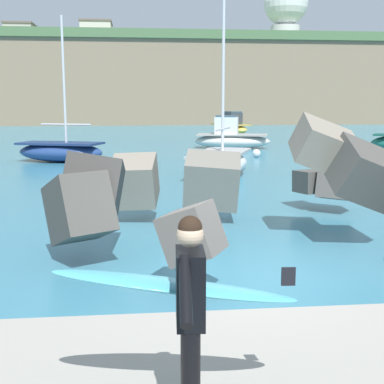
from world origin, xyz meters
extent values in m
plane|color=teal|center=(0.00, 0.00, 0.00)|extent=(400.00, 400.00, 0.00)
cube|color=#4C4944|center=(3.06, 1.81, 1.52)|extent=(1.45, 1.49, 1.60)
cube|color=slate|center=(0.37, 4.31, 1.03)|extent=(1.47, 1.54, 1.49)
cube|color=#4C4944|center=(-2.46, 1.26, 1.00)|extent=(1.47, 1.63, 1.40)
cube|color=#3D3A38|center=(-2.24, 1.75, 1.36)|extent=(1.17, 1.34, 1.35)
cube|color=#605B56|center=(-0.62, -0.54, 0.95)|extent=(1.17, 1.07, 0.98)
cube|color=gray|center=(2.49, 2.54, 1.99)|extent=(1.47, 1.27, 1.42)
cube|color=#605B56|center=(3.82, 5.13, 0.75)|extent=(1.21, 1.21, 0.91)
cube|color=gray|center=(-1.49, 4.54, 1.02)|extent=(1.27, 1.45, 1.36)
cube|color=#4C4944|center=(3.34, 5.68, 0.76)|extent=(0.98, 0.97, 0.63)
cylinder|color=black|center=(-1.01, -4.11, 0.69)|extent=(0.15, 0.15, 0.90)
cube|color=black|center=(-1.02, -4.23, 1.44)|extent=(0.24, 0.39, 0.60)
sphere|color=#DBB28E|center=(-1.02, -4.23, 1.87)|extent=(0.21, 0.21, 0.21)
sphere|color=black|center=(-1.02, -4.23, 1.92)|extent=(0.19, 0.19, 0.19)
cylinder|color=black|center=(-1.09, -4.61, 1.56)|extent=(0.12, 0.53, 0.41)
cylinder|color=black|center=(-1.00, -3.98, 1.40)|extent=(0.09, 0.09, 0.56)
ellipsoid|color=#4CB2CC|center=(-1.10, -3.91, 1.34)|extent=(2.11, 0.48, 0.37)
cube|color=black|center=(-0.15, -3.96, 1.41)|extent=(0.12, 0.03, 0.16)
ellipsoid|color=navy|center=(-5.23, 18.60, 0.48)|extent=(4.81, 3.28, 0.96)
cube|color=navy|center=(-5.23, 18.60, 0.92)|extent=(4.43, 3.02, 0.10)
cylinder|color=silver|center=(-4.91, 18.48, 4.01)|extent=(0.12, 0.12, 6.09)
cylinder|color=silver|center=(-4.91, 18.48, 1.86)|extent=(2.53, 0.97, 0.08)
ellipsoid|color=beige|center=(4.73, 25.57, 0.46)|extent=(5.20, 2.95, 0.93)
cube|color=#9C9991|center=(4.73, 25.57, 0.89)|extent=(4.79, 2.72, 0.10)
cube|color=silver|center=(4.37, 25.67, 1.48)|extent=(1.69, 1.40, 1.10)
cube|color=#334C5B|center=(4.37, 25.67, 2.09)|extent=(1.53, 1.26, 0.12)
ellipsoid|color=#EAC64C|center=(7.52, 41.55, 0.48)|extent=(3.46, 5.73, 0.97)
cube|color=#AF9539|center=(7.52, 41.55, 0.93)|extent=(3.18, 5.27, 0.10)
cube|color=#33383D|center=(7.64, 41.16, 1.51)|extent=(1.62, 1.89, 1.09)
cube|color=#334C5B|center=(7.64, 41.16, 2.12)|extent=(1.45, 1.70, 0.12)
ellipsoid|color=white|center=(1.90, 12.51, 0.48)|extent=(3.55, 5.27, 0.97)
cube|color=#ACACAC|center=(1.90, 12.51, 0.93)|extent=(3.27, 4.85, 0.10)
cylinder|color=silver|center=(2.03, 12.85, 4.38)|extent=(0.12, 0.12, 6.82)
cylinder|color=silver|center=(2.03, 12.85, 1.87)|extent=(1.11, 2.78, 0.08)
sphere|color=silver|center=(5.03, 19.79, 0.22)|extent=(0.44, 0.44, 0.44)
cube|color=#847056|center=(0.37, 83.12, 5.70)|extent=(79.97, 39.69, 11.41)
cube|color=#4C6B42|center=(0.37, 83.12, 12.01)|extent=(81.57, 40.48, 1.20)
cylinder|color=silver|center=(23.64, 81.07, 14.21)|extent=(4.81, 4.81, 3.20)
sphere|color=white|center=(23.64, 81.07, 19.48)|extent=(7.34, 7.34, 7.34)
cube|color=beige|center=(-8.37, 91.60, 14.91)|extent=(5.36, 6.77, 4.60)
cube|color=#66564C|center=(-8.37, 91.60, 17.36)|extent=(5.63, 7.11, 0.30)
cube|color=#B2ADA3|center=(-21.94, 92.89, 14.70)|extent=(4.85, 7.18, 4.18)
cube|color=#66564C|center=(-21.94, 92.89, 16.94)|extent=(5.09, 7.54, 0.30)
camera|label=1|loc=(-1.41, -8.13, 2.86)|focal=49.12mm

